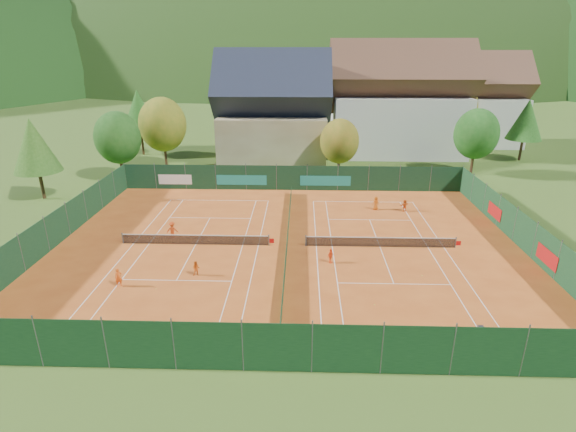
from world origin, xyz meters
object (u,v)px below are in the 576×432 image
Objects in this scene: player_left_mid at (196,269)px; player_right_far_b at (405,205)px; hotel_block_b at (471,105)px; ball_hopper at (481,329)px; player_left_near at (119,277)px; player_right_far_a at (376,203)px; hotel_block_a at (398,106)px; player_right_near at (331,256)px; player_left_far at (172,230)px; chalet at (273,117)px.

player_right_far_b is at bearing 33.24° from player_left_mid.
hotel_block_b is 21.60× the size of ball_hopper.
player_left_near is 26.78m from player_right_far_a.
player_right_far_b is at bearing -98.52° from hotel_block_a.
ball_hopper is 12.64m from player_right_near.
hotel_block_b is 59.01m from player_left_far.
player_right_far_a is at bearing -59.74° from chalet.
ball_hopper is at bearing -49.16° from player_left_near.
player_left_mid is 23.70m from player_right_far_b.
hotel_block_a is at bearing 85.21° from ball_hopper.
chalet is 24.55m from player_right_far_a.
player_right_near is (-12.45, -39.13, -6.77)m from hotel_block_a.
player_left_near is 1.10× the size of player_right_far_b.
player_right_near is at bearing -78.81° from chalet.
player_left_near is 8.82m from player_left_far.
chalet is 38.83m from player_left_near.
hotel_block_b is 13.63× the size of player_right_far_b.
player_left_mid is at bearing -95.88° from chalet.
hotel_block_a is 15.43× the size of player_left_near.
hotel_block_a is 28.07m from player_right_far_b.
hotel_block_b is 11.82× the size of player_right_far_a.
hotel_block_b reaches higher than ball_hopper.
player_left_far reaches higher than player_left_mid.
hotel_block_b is 59.72m from ball_hopper.
hotel_block_a is at bearing 20.55° from player_left_near.
player_right_far_a is 1.15× the size of player_right_far_b.
player_left_near is 0.90× the size of player_left_far.
ball_hopper is at bearing -107.71° from hotel_block_b.
player_right_far_a is (12.01, -20.59, -5.89)m from chalet.
player_right_far_a is (-6.99, -26.59, -6.65)m from hotel_block_a.
hotel_block_a reaches higher than player_right_far_a.
chalet is 11.57× the size of player_left_near.
ball_hopper is at bearing -94.79° from hotel_block_a.
hotel_block_a is at bearing -150.26° from hotel_block_b.
chalet is at bearing -86.77° from player_right_far_b.
hotel_block_b reaches higher than player_left_far.
player_left_near is 1.18× the size of player_left_mid.
hotel_block_a is at bearing -130.84° from player_right_far_b.
player_left_near reaches higher than player_left_mid.
player_left_near is 5.50m from player_left_mid.
player_left_far is at bearing 2.74° from player_right_far_a.
player_right_near is 14.81m from player_right_far_b.
player_right_far_a is (20.89, 16.75, 0.03)m from player_left_near.
ball_hopper is (-4.07, -48.60, -6.83)m from hotel_block_a.
hotel_block_b is 61.97m from player_left_mid.
ball_hopper is 19.87m from player_left_mid.
hotel_block_b reaches higher than player_right_near.
hotel_block_b is (33.00, 14.00, -0.01)m from chalet.
player_left_near is at bearing 167.54° from ball_hopper.
ball_hopper is 0.63× the size of player_right_far_b.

